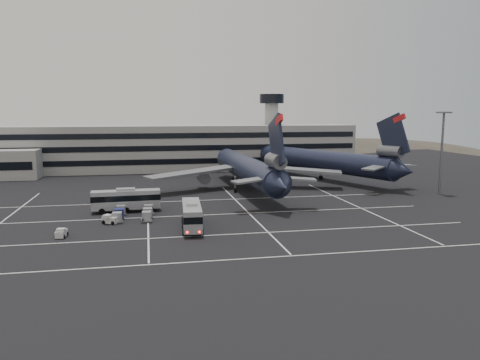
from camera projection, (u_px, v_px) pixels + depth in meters
name	position (u px, v px, depth m)	size (l,w,h in m)	color
ground	(184.00, 221.00, 78.74)	(260.00, 260.00, 0.00)	black
lane_markings	(190.00, 220.00, 79.63)	(90.00, 55.62, 0.01)	silver
terminal	(156.00, 148.00, 146.21)	(125.00, 26.00, 24.00)	gray
hills	(193.00, 169.00, 248.94)	(352.00, 180.00, 44.00)	#38332B
lightpole_right	(442.00, 141.00, 102.80)	(2.40, 2.40, 18.28)	slate
trijet_main	(247.00, 169.00, 107.75)	(47.45, 57.56, 18.08)	black
trijet_far	(324.00, 160.00, 125.29)	(29.80, 55.10, 18.08)	black
bus_near	(192.00, 214.00, 73.37)	(3.68, 12.32, 4.29)	#9FA2A7
bus_far	(126.00, 199.00, 85.83)	(12.49, 3.65, 4.37)	#9FA2A7
tug_a	(61.00, 233.00, 68.38)	(1.65, 2.43, 1.46)	beige
tug_b	(111.00, 219.00, 76.79)	(2.90, 2.62, 1.61)	beige
uld_cluster	(132.00, 213.00, 81.27)	(7.09, 11.15, 1.78)	#2D2D30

